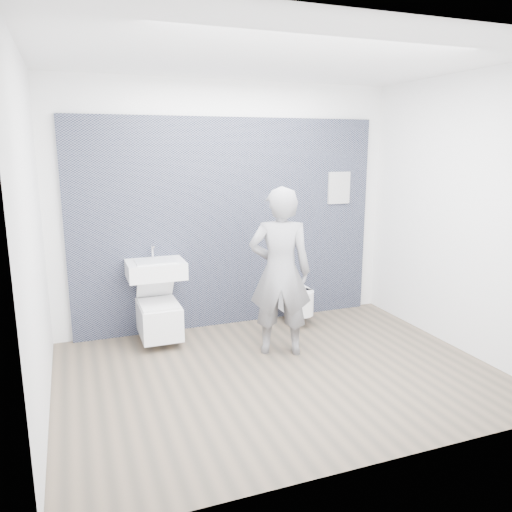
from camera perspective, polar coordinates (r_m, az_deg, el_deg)
name	(u,v)px	position (r m, az deg, el deg)	size (l,w,h in m)	color
ground	(278,373)	(4.82, 2.57, -13.16)	(4.00, 4.00, 0.00)	brown
room_shell	(280,187)	(4.36, 2.80, 7.92)	(4.00, 4.00, 4.00)	silver
tile_wall	(231,322)	(6.09, -2.90, -7.55)	(3.60, 0.06, 2.40)	black
washbasin	(156,269)	(5.42, -11.39, -1.45)	(0.60, 0.45, 0.45)	white
toilet_square	(159,317)	(5.50, -11.03, -6.87)	(0.42, 0.60, 0.73)	white
toilet_rounded	(297,300)	(5.99, 4.67, -5.06)	(0.31, 0.53, 0.29)	white
info_placard	(335,310)	(6.59, 8.97, -6.12)	(0.29, 0.03, 0.39)	silver
visitor	(280,272)	(4.99, 2.77, -1.83)	(0.62, 0.41, 1.71)	slate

